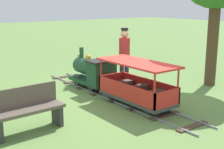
% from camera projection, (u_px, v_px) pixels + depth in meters
% --- Properties ---
extents(ground_plane, '(60.00, 60.00, 0.00)m').
position_uv_depth(ground_plane, '(123.00, 100.00, 7.45)').
color(ground_plane, '#608442').
extents(track, '(0.78, 5.70, 0.04)m').
position_uv_depth(track, '(113.00, 95.00, 7.76)').
color(track, gray).
rests_on(track, ground_plane).
extents(locomotive, '(0.74, 1.44, 1.02)m').
position_uv_depth(locomotive, '(94.00, 71.00, 8.32)').
color(locomotive, '#1E472D').
rests_on(locomotive, ground_plane).
extents(passenger_car, '(0.84, 2.00, 0.97)m').
position_uv_depth(passenger_car, '(137.00, 87.00, 6.97)').
color(passenger_car, '#3F3F3F').
rests_on(passenger_car, ground_plane).
extents(conductor_person, '(0.30, 0.30, 1.62)m').
position_uv_depth(conductor_person, '(124.00, 52.00, 8.50)').
color(conductor_person, '#282D47').
rests_on(conductor_person, ground_plane).
extents(park_bench, '(1.32, 0.46, 0.82)m').
position_uv_depth(park_bench, '(28.00, 110.00, 5.56)').
color(park_bench, brown).
rests_on(park_bench, ground_plane).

